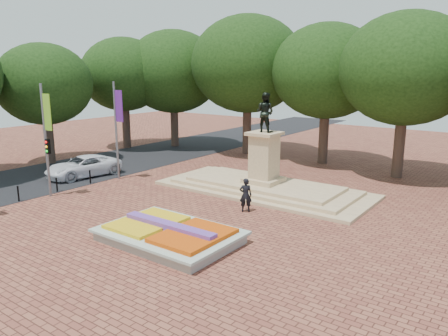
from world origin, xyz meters
name	(u,v)px	position (x,y,z in m)	size (l,w,h in m)	color
ground	(182,225)	(0.00, 0.00, 0.00)	(90.00, 90.00, 0.00)	brown
asphalt_street	(84,169)	(-15.00, 5.00, 0.01)	(9.00, 90.00, 0.02)	black
flower_bed	(170,234)	(1.03, -2.00, 0.38)	(6.30, 4.30, 0.91)	gray
monument	(264,178)	(0.00, 8.00, 0.88)	(14.00, 6.00, 6.40)	tan
tree_row_back	(358,84)	(2.33, 18.00, 6.67)	(44.80, 8.80, 10.43)	#3D2D21
tree_row_street	(41,87)	(-19.50, 4.67, 6.39)	(8.40, 25.40, 9.98)	#3D2D21
banner_poles	(42,136)	(-10.08, -1.31, 3.88)	(0.88, 11.17, 7.00)	slate
bollard_row	(38,188)	(-10.70, -1.50, 0.53)	(0.12, 13.12, 0.98)	black
van	(83,166)	(-12.86, 3.44, 0.76)	(2.53, 5.49, 1.53)	silver
pedestrian	(246,195)	(1.41, 3.74, 0.96)	(0.70, 0.46, 1.93)	black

